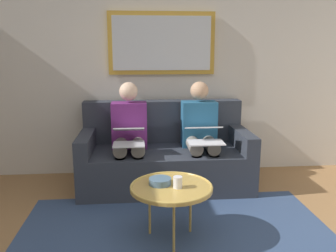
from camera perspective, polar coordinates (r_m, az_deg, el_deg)
wall_rear at (r=4.26m, az=-1.09°, el=9.83°), size 6.00×0.12×2.60m
area_rug at (r=2.92m, az=1.56°, el=-18.14°), size 2.60×1.80×0.01m
couch at (r=3.96m, az=-0.54°, el=-4.91°), size 1.82×0.90×0.90m
framed_mirror at (r=4.17m, az=-1.01°, el=13.21°), size 1.23×0.05×0.71m
coffee_table at (r=2.77m, az=0.54°, el=-9.94°), size 0.64×0.64×0.46m
cup at (r=2.72m, az=1.61°, el=-9.06°), size 0.07×0.07×0.09m
bowl at (r=2.79m, az=-1.28°, el=-8.91°), size 0.17×0.17×0.05m
person_left at (r=3.86m, az=5.24°, el=-0.84°), size 0.38×0.58×1.14m
laptop_white at (r=3.63m, az=5.92°, el=-1.31°), size 0.36×0.38×0.16m
person_right at (r=3.80m, az=-6.26°, el=-1.07°), size 0.38×0.58×1.14m
laptop_silver at (r=3.57m, az=-6.34°, el=-1.57°), size 0.31×0.38×0.16m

